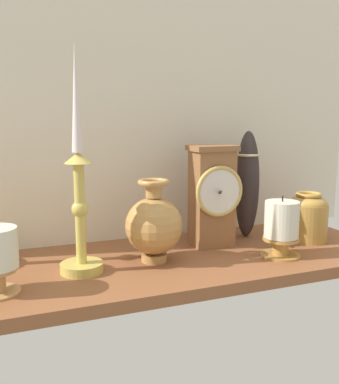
{
  "coord_description": "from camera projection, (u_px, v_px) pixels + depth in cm",
  "views": [
    {
      "loc": [
        -32.64,
        -83.44,
        29.38
      ],
      "look_at": [
        0.56,
        0.0,
        14.0
      ],
      "focal_mm": 41.48,
      "sensor_mm": 36.0,
      "label": 1
    }
  ],
  "objects": [
    {
      "name": "brass_vase_bulbous",
      "position": [
        154.0,
        225.0,
        0.9
      ],
      "size": [
        11.7,
        11.7,
        16.94
      ],
      "color": "#B78446",
      "rests_on": "ground_plane"
    },
    {
      "name": "tall_ceramic_vase",
      "position": [
        247.0,
        184.0,
        1.08
      ],
      "size": [
        5.78,
        5.78,
        25.96
      ],
      "color": "#312828",
      "rests_on": "ground_plane"
    },
    {
      "name": "ground_plane",
      "position": [
        167.0,
        263.0,
        0.93
      ],
      "size": [
        100.0,
        36.0,
        2.4
      ],
      "primitive_type": "cube",
      "color": "brown"
    },
    {
      "name": "candlestick_tall_left",
      "position": [
        79.0,
        196.0,
        0.82
      ],
      "size": [
        8.23,
        8.23,
        42.34
      ],
      "color": "#C9B450",
      "rests_on": "ground_plane"
    },
    {
      "name": "back_wall",
      "position": [
        138.0,
        103.0,
        1.05
      ],
      "size": [
        120.0,
        2.0,
        65.0
      ],
      "primitive_type": "cube",
      "color": "silver",
      "rests_on": "ground_plane"
    },
    {
      "name": "mantel_clock",
      "position": [
        213.0,
        195.0,
        1.0
      ],
      "size": [
        11.43,
        9.42,
        22.97
      ],
      "color": "brown",
      "rests_on": "ground_plane"
    },
    {
      "name": "pillar_candle_front",
      "position": [
        281.0,
        227.0,
        0.93
      ],
      "size": [
        8.47,
        8.47,
        13.04
      ],
      "color": "#B9853D",
      "rests_on": "ground_plane"
    },
    {
      "name": "brass_vase_jar",
      "position": [
        307.0,
        216.0,
        1.06
      ],
      "size": [
        9.38,
        9.38,
        11.59
      ],
      "color": "#B4863B",
      "rests_on": "ground_plane"
    }
  ]
}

